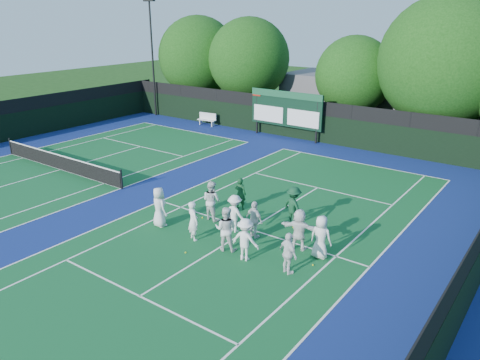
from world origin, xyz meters
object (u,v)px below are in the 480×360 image
Objects in this scene: bench at (207,119)px; scoreboard at (286,109)px; tennis_net at (60,162)px; coach_left at (240,194)px.

scoreboard is at bearing 1.60° from bench.
tennis_net reaches higher than bench.
coach_left is at bearing 7.29° from tennis_net.
tennis_net is 6.70× the size of bench.
coach_left is (5.34, -13.01, -1.39)m from scoreboard.
coach_left reaches higher than tennis_net.
scoreboard is 16.26m from tennis_net.
coach_left is (12.33, 1.58, 0.31)m from tennis_net.
bench is (-7.50, -0.21, -1.63)m from scoreboard.
tennis_net is 7.06× the size of coach_left.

